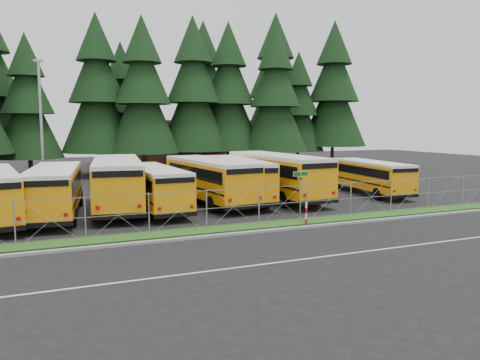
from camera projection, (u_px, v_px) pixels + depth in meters
name	position (u px, v px, depth m)	size (l,w,h in m)	color
ground	(267.00, 218.00, 26.79)	(120.00, 120.00, 0.00)	black
curb	(294.00, 228.00, 23.94)	(50.00, 0.25, 0.12)	gray
grass_verge	(281.00, 224.00, 25.23)	(50.00, 1.40, 0.06)	#1E4A15
road_lane_line	(352.00, 253.00, 19.46)	(50.00, 0.12, 0.01)	beige
chainlink_fence	(275.00, 204.00, 25.76)	(44.00, 0.10, 2.00)	#92969A
brick_building	(180.00, 142.00, 65.40)	(22.00, 10.00, 6.00)	brown
bus_1	(55.00, 192.00, 27.18)	(2.61, 11.07, 2.90)	orange
bus_2	(117.00, 184.00, 29.52)	(2.90, 12.27, 3.22)	orange
bus_3	(153.00, 189.00, 29.25)	(2.46, 10.43, 2.73)	orange
bus_4	(207.00, 181.00, 31.80)	(2.75, 11.63, 3.05)	orange
bus_5	(234.00, 180.00, 32.75)	(2.70, 11.43, 3.00)	orange
bus_6	(274.00, 177.00, 33.77)	(2.92, 12.38, 3.25)	orange
bus_east	(368.00, 178.00, 36.21)	(2.32, 9.82, 2.57)	orange
street_sign	(301.00, 186.00, 25.45)	(0.82, 0.54, 2.81)	#92969A
striped_bollard	(306.00, 213.00, 25.08)	(0.11, 0.11, 1.20)	#B20C0C
light_standard	(41.00, 123.00, 35.00)	(0.70, 0.35, 10.14)	#92969A
conifer_2	(28.00, 107.00, 45.54)	(6.44, 6.44, 14.25)	black
conifer_3	(98.00, 95.00, 48.74)	(7.66, 7.66, 16.94)	black
conifer_4	(143.00, 96.00, 48.44)	(7.51, 7.51, 16.61)	black
conifer_5	(193.00, 95.00, 51.37)	(7.78, 7.78, 17.20)	black
conifer_6	(228.00, 97.00, 53.38)	(7.69, 7.69, 17.00)	black
conifer_7	(275.00, 100.00, 52.56)	(7.39, 7.39, 16.34)	black
conifer_8	(298.00, 110.00, 58.68)	(6.55, 6.55, 14.49)	black
conifer_9	(334.00, 95.00, 59.37)	(8.33, 8.33, 18.42)	black
conifer_11	(122.00, 107.00, 54.07)	(6.74, 6.74, 14.92)	black
conifer_12	(204.00, 95.00, 58.17)	(8.22, 8.22, 18.17)	black
conifer_13	(275.00, 90.00, 61.10)	(8.95, 8.95, 19.79)	black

